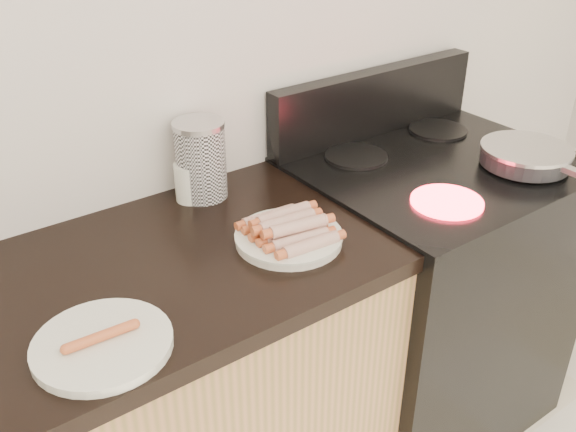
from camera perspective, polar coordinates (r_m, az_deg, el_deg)
wall_back at (r=1.54m, az=-15.11°, el=14.63°), size 4.00×0.04×2.60m
stove at (r=2.09m, az=12.05°, el=-6.81°), size 0.76×0.65×0.91m
stove_panel at (r=2.00m, az=7.71°, el=10.00°), size 0.76×0.06×0.20m
burner_near_left at (r=1.64m, az=13.94°, el=1.24°), size 0.18×0.18×0.01m
burner_near_right at (r=1.90m, az=20.75°, el=4.07°), size 0.18×0.18×0.01m
burner_far_left at (r=1.85m, az=6.08°, el=5.30°), size 0.18×0.18×0.01m
burner_far_right at (r=2.08m, az=13.17°, el=7.45°), size 0.18×0.18×0.01m
frying_pan at (r=1.89m, az=20.48°, el=5.05°), size 0.25×0.43×0.05m
main_plate at (r=1.46m, az=0.07°, el=-2.06°), size 0.27×0.27×0.02m
side_plate at (r=1.21m, az=-16.16°, el=-10.90°), size 0.33×0.33×0.02m
hotdog_pile at (r=1.44m, az=0.07°, el=-1.01°), size 0.14×0.20×0.05m
plain_sausages at (r=1.20m, az=-16.28°, el=-10.22°), size 0.13×0.03×0.02m
canister at (r=1.63m, az=-7.75°, el=5.00°), size 0.13×0.13×0.20m
mug at (r=1.64m, az=-8.67°, el=3.04°), size 0.09×0.09×0.10m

